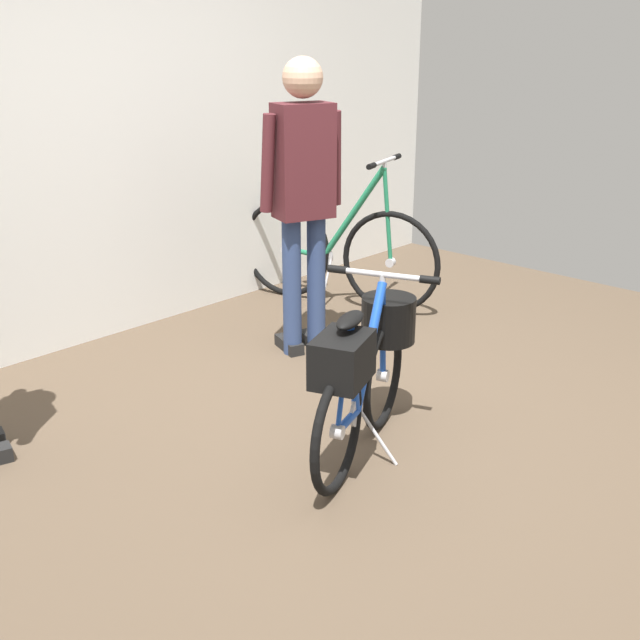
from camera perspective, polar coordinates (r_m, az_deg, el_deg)
ground_plane at (r=3.78m, az=3.76°, el=-8.66°), size 6.22×6.22×0.00m
back_wall at (r=4.97m, az=-16.10°, el=16.34°), size 6.22×0.10×3.11m
folding_bike_foreground at (r=3.51m, az=3.37°, el=-3.26°), size 1.09×0.58×0.81m
display_bike_left at (r=5.50m, az=1.19°, el=5.13°), size 0.60×1.47×1.05m
visitor_near_wall at (r=4.51m, az=-1.23°, el=9.43°), size 0.51×0.35×1.71m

